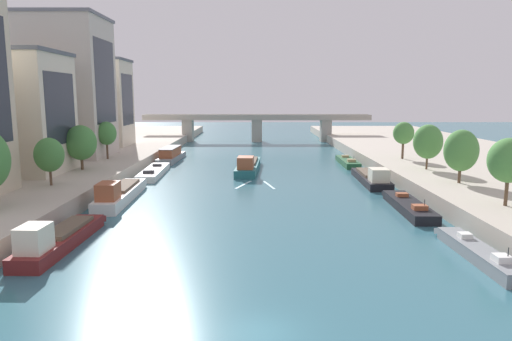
{
  "coord_description": "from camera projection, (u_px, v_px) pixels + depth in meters",
  "views": [
    {
      "loc": [
        -0.22,
        -22.87,
        12.42
      ],
      "look_at": [
        0.0,
        35.9,
        2.94
      ],
      "focal_mm": 32.53,
      "sensor_mm": 36.0,
      "label": 1
    }
  ],
  "objects": [
    {
      "name": "moored_boat_right_end",
      "position": [
        406.0,
        205.0,
        50.87
      ],
      "size": [
        2.95,
        13.5,
        2.11
      ],
      "color": "black",
      "rests_on": "ground"
    },
    {
      "name": "quay_left",
      "position": [
        38.0,
        164.0,
        78.56
      ],
      "size": [
        36.0,
        170.0,
        2.03
      ],
      "primitive_type": "cube",
      "color": "#B7AD9E",
      "rests_on": "ground"
    },
    {
      "name": "tree_left_midway",
      "position": [
        104.0,
        133.0,
        76.58
      ],
      "size": [
        3.27,
        3.27,
        6.21
      ],
      "color": "brown",
      "rests_on": "quay_left"
    },
    {
      "name": "moored_boat_right_lone",
      "position": [
        346.0,
        162.0,
        84.86
      ],
      "size": [
        2.75,
        13.31,
        2.12
      ],
      "color": "#235633",
      "rests_on": "ground"
    },
    {
      "name": "building_left_tall",
      "position": [
        57.0,
        87.0,
        78.64
      ],
      "size": [
        16.3,
        13.02,
        23.7
      ],
      "color": "#BCB2A8",
      "rests_on": "quay_left"
    },
    {
      "name": "barge_midriver",
      "position": [
        246.0,
        166.0,
        77.21
      ],
      "size": [
        4.24,
        17.99,
        3.1
      ],
      "color": "#23666B",
      "rests_on": "ground"
    },
    {
      "name": "ground_plane",
      "position": [
        259.0,
        333.0,
        24.56
      ],
      "size": [
        400.0,
        400.0,
        0.0
      ],
      "primitive_type": "plane",
      "color": "#336675"
    },
    {
      "name": "wake_behind_barge",
      "position": [
        255.0,
        185.0,
        65.37
      ],
      "size": [
        5.59,
        6.06,
        0.03
      ],
      "color": "#A5D1DB",
      "rests_on": "ground"
    },
    {
      "name": "moored_boat_right_gap_after",
      "position": [
        370.0,
        177.0,
        66.73
      ],
      "size": [
        3.62,
        15.29,
        2.79
      ],
      "color": "black",
      "rests_on": "ground"
    },
    {
      "name": "tree_left_distant",
      "position": [
        47.0,
        155.0,
        53.85
      ],
      "size": [
        3.37,
        3.37,
        5.61
      ],
      "color": "brown",
      "rests_on": "quay_left"
    },
    {
      "name": "building_left_far_end",
      "position": [
        94.0,
        103.0,
        96.88
      ],
      "size": [
        13.7,
        10.45,
        17.99
      ],
      "color": "beige",
      "rests_on": "quay_left"
    },
    {
      "name": "moored_boat_left_far",
      "position": [
        118.0,
        193.0,
        55.09
      ],
      "size": [
        3.28,
        16.52,
        3.13
      ],
      "color": "silver",
      "rests_on": "ground"
    },
    {
      "name": "tree_right_distant",
      "position": [
        507.0,
        160.0,
        43.77
      ],
      "size": [
        3.86,
        3.86,
        6.51
      ],
      "color": "brown",
      "rests_on": "quay_right"
    },
    {
      "name": "tree_left_far",
      "position": [
        79.0,
        143.0,
        65.43
      ],
      "size": [
        4.37,
        4.37,
        6.33
      ],
      "color": "brown",
      "rests_on": "quay_left"
    },
    {
      "name": "moored_boat_right_second",
      "position": [
        476.0,
        252.0,
        35.69
      ],
      "size": [
        2.14,
        12.06,
        2.1
      ],
      "color": "gray",
      "rests_on": "ground"
    },
    {
      "name": "moored_boat_left_gap_after",
      "position": [
        57.0,
        238.0,
        37.92
      ],
      "size": [
        2.96,
        13.81,
        3.06
      ],
      "color": "maroon",
      "rests_on": "ground"
    },
    {
      "name": "tree_right_midway",
      "position": [
        426.0,
        142.0,
        65.86
      ],
      "size": [
        4.07,
        4.07,
        6.41
      ],
      "color": "brown",
      "rests_on": "quay_right"
    },
    {
      "name": "tree_right_end_of_row",
      "position": [
        402.0,
        133.0,
        76.98
      ],
      "size": [
        3.41,
        3.41,
        6.15
      ],
      "color": "brown",
      "rests_on": "quay_right"
    },
    {
      "name": "bridge_far",
      "position": [
        255.0,
        124.0,
        127.01
      ],
      "size": [
        61.85,
        4.4,
        7.42
      ],
      "color": "#9E998E",
      "rests_on": "ground"
    },
    {
      "name": "tree_right_by_lamp",
      "position": [
        459.0,
        150.0,
        55.46
      ],
      "size": [
        4.0,
        4.0,
        6.44
      ],
      "color": "brown",
      "rests_on": "quay_right"
    },
    {
      "name": "quay_right",
      "position": [
        472.0,
        164.0,
        78.83
      ],
      "size": [
        36.0,
        170.0,
        2.03
      ],
      "primitive_type": "cube",
      "color": "#B7AD9E",
      "rests_on": "ground"
    },
    {
      "name": "moored_boat_left_near",
      "position": [
        169.0,
        155.0,
        89.61
      ],
      "size": [
        3.53,
        14.81,
        2.69
      ],
      "color": "gray",
      "rests_on": "ground"
    },
    {
      "name": "moored_boat_left_midway",
      "position": [
        152.0,
        172.0,
        73.48
      ],
      "size": [
        3.4,
        15.32,
        2.08
      ],
      "color": "silver",
      "rests_on": "ground"
    },
    {
      "name": "building_left_corner",
      "position": [
        4.0,
        113.0,
        61.96
      ],
      "size": [
        15.18,
        11.96,
        16.36
      ],
      "color": "beige",
      "rests_on": "quay_left"
    }
  ]
}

